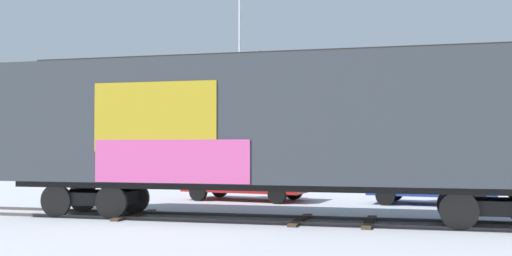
% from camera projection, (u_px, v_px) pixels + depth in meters
% --- Properties ---
extents(ground_plane, '(260.00, 260.00, 0.00)m').
position_uv_depth(ground_plane, '(309.00, 222.00, 16.17)').
color(ground_plane, '#B2B5BC').
extents(track, '(59.99, 5.28, 0.08)m').
position_uv_depth(track, '(311.00, 220.00, 16.21)').
color(track, '#4C4742').
rests_on(track, ground_plane).
extents(freight_car, '(15.37, 3.90, 4.52)m').
position_uv_depth(freight_car, '(279.00, 124.00, 16.49)').
color(freight_car, '#33383D').
rests_on(freight_car, ground_plane).
extents(flagpole, '(1.51, 0.33, 9.81)m').
position_uv_depth(flagpole, '(234.00, 53.00, 27.76)').
color(flagpole, silver).
rests_on(flagpole, ground_plane).
extents(hillside, '(120.33, 33.16, 15.46)m').
position_uv_depth(hillside, '(425.00, 120.00, 88.35)').
color(hillside, gray).
rests_on(hillside, ground_plane).
extents(parked_car_red, '(4.61, 2.30, 1.60)m').
position_uv_depth(parked_car_red, '(246.00, 178.00, 22.58)').
color(parked_car_red, '#B21E1E').
rests_on(parked_car_red, ground_plane).
extents(parked_car_blue, '(4.30, 2.25, 1.68)m').
position_uv_depth(parked_car_blue, '(431.00, 180.00, 20.97)').
color(parked_car_blue, navy).
rests_on(parked_car_blue, ground_plane).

